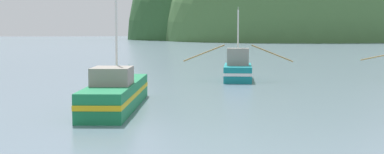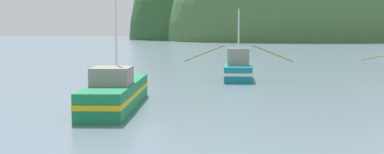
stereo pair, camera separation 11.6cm
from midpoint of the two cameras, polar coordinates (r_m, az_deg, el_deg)
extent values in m
ellipsoid|color=#2D562D|center=(222.05, 6.41, 3.85)|extent=(99.63, 79.70, 105.64)
ellipsoid|color=#516B38|center=(268.13, 13.70, 3.93)|extent=(179.80, 143.84, 84.21)
ellipsoid|color=#47703D|center=(200.29, 10.69, 3.68)|extent=(93.11, 74.49, 93.18)
cube|color=#147F84|center=(46.64, 4.61, 0.44)|extent=(3.50, 6.42, 1.28)
cube|color=white|center=(46.64, 4.61, 0.52)|extent=(3.54, 6.49, 0.23)
cone|color=#147F84|center=(49.37, 4.62, 1.85)|extent=(0.24, 0.24, 0.70)
cube|color=gray|center=(46.04, 4.62, 2.06)|extent=(2.03, 1.76, 1.41)
cylinder|color=silver|center=(46.99, 4.63, 4.06)|extent=(0.12, 0.12, 4.58)
cube|color=white|center=(47.01, 4.65, 7.00)|extent=(0.11, 0.36, 0.20)
cylinder|color=#997F4C|center=(46.63, 1.15, 2.45)|extent=(3.41, 0.88, 1.47)
cylinder|color=#997F4C|center=(46.63, 8.09, 2.40)|extent=(3.41, 0.88, 1.47)
cube|color=#197A47|center=(30.74, -7.80, -1.84)|extent=(3.98, 11.37, 1.41)
cube|color=gold|center=(30.73, -7.80, -1.71)|extent=(4.02, 11.48, 0.25)
cone|color=#197A47|center=(35.69, -6.51, 0.82)|extent=(0.23, 0.23, 0.70)
cube|color=gray|center=(29.28, -8.25, 0.10)|extent=(2.34, 2.77, 0.92)
cylinder|color=silver|center=(30.70, -7.81, 3.67)|extent=(0.12, 0.12, 4.49)
camera|label=1|loc=(0.06, -90.10, -0.01)|focal=52.40mm
camera|label=2|loc=(0.06, 89.90, 0.01)|focal=52.40mm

